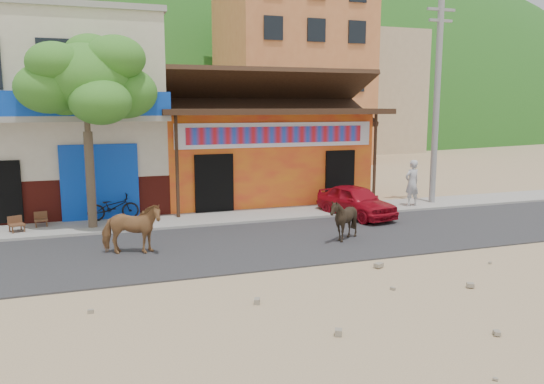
{
  "coord_description": "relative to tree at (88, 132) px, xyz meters",
  "views": [
    {
      "loc": [
        -4.58,
        -11.53,
        3.91
      ],
      "look_at": [
        0.44,
        3.0,
        1.4
      ],
      "focal_mm": 35.0,
      "sensor_mm": 36.0,
      "label": 1
    }
  ],
  "objects": [
    {
      "name": "ground",
      "position": [
        4.6,
        -5.8,
        -3.12
      ],
      "size": [
        120.0,
        120.0,
        0.0
      ],
      "primitive_type": "plane",
      "color": "#9E825B",
      "rests_on": "ground"
    },
    {
      "name": "road",
      "position": [
        4.6,
        -3.3,
        -3.1
      ],
      "size": [
        60.0,
        5.0,
        0.04
      ],
      "primitive_type": "cube",
      "color": "#28282B",
      "rests_on": "ground"
    },
    {
      "name": "sidewalk",
      "position": [
        4.6,
        0.2,
        -3.06
      ],
      "size": [
        60.0,
        2.0,
        0.12
      ],
      "primitive_type": "cube",
      "color": "gray",
      "rests_on": "ground"
    },
    {
      "name": "dance_club",
      "position": [
        6.6,
        4.2,
        -1.32
      ],
      "size": [
        8.0,
        6.0,
        3.6
      ],
      "primitive_type": "cube",
      "color": "orange",
      "rests_on": "ground"
    },
    {
      "name": "cafe_building",
      "position": [
        -0.9,
        4.2,
        0.38
      ],
      "size": [
        7.0,
        6.0,
        7.0
      ],
      "primitive_type": "cube",
      "color": "beige",
      "rests_on": "ground"
    },
    {
      "name": "apartment_front",
      "position": [
        13.6,
        18.2,
        2.88
      ],
      "size": [
        9.0,
        9.0,
        12.0
      ],
      "primitive_type": "cube",
      "color": "#CC723F",
      "rests_on": "ground"
    },
    {
      "name": "apartment_rear",
      "position": [
        22.6,
        24.2,
        1.88
      ],
      "size": [
        8.0,
        8.0,
        10.0
      ],
      "primitive_type": "cube",
      "color": "tan",
      "rests_on": "ground"
    },
    {
      "name": "hillside",
      "position": [
        4.6,
        64.2,
        8.88
      ],
      "size": [
        100.0,
        40.0,
        24.0
      ],
      "primitive_type": "ellipsoid",
      "color": "#194C14",
      "rests_on": "ground"
    },
    {
      "name": "tree",
      "position": [
        0.0,
        0.0,
        0.0
      ],
      "size": [
        3.0,
        3.0,
        6.0
      ],
      "primitive_type": null,
      "color": "#2D721E",
      "rests_on": "sidewalk"
    },
    {
      "name": "utility_pole",
      "position": [
        12.8,
        0.2,
        1.0
      ],
      "size": [
        0.24,
        0.24,
        8.0
      ],
      "primitive_type": "cylinder",
      "color": "gray",
      "rests_on": "sidewalk"
    },
    {
      "name": "cow_tan",
      "position": [
        0.95,
        -3.31,
        -2.4
      ],
      "size": [
        1.72,
        1.08,
        1.35
      ],
      "primitive_type": "imported",
      "rotation": [
        0.0,
        0.0,
        1.34
      ],
      "color": "#9A693D",
      "rests_on": "road"
    },
    {
      "name": "cow_dark",
      "position": [
        6.85,
        -3.88,
        -2.46
      ],
      "size": [
        1.25,
        1.14,
        1.24
      ],
      "primitive_type": "imported",
      "rotation": [
        0.0,
        0.0,
        -1.7
      ],
      "color": "black",
      "rests_on": "road"
    },
    {
      "name": "red_car",
      "position": [
        8.78,
        -1.0,
        -2.52
      ],
      "size": [
        1.97,
        3.5,
        1.13
      ],
      "primitive_type": "imported",
      "rotation": [
        0.0,
        0.0,
        0.2
      ],
      "color": "#A10B1A",
      "rests_on": "road"
    },
    {
      "name": "scooter",
      "position": [
        0.67,
        0.86,
        -2.56
      ],
      "size": [
        1.69,
        0.65,
        0.88
      ],
      "primitive_type": "imported",
      "rotation": [
        0.0,
        0.0,
        1.61
      ],
      "color": "black",
      "rests_on": "sidewalk"
    },
    {
      "name": "pedestrian",
      "position": [
        11.58,
        -0.2,
        -2.12
      ],
      "size": [
        0.71,
        0.53,
        1.76
      ],
      "primitive_type": "imported",
      "rotation": [
        0.0,
        0.0,
        3.32
      ],
      "color": "#BEBEBE",
      "rests_on": "sidewalk"
    },
    {
      "name": "cafe_chair_left",
      "position": [
        -1.55,
        0.62,
        -2.58
      ],
      "size": [
        0.43,
        0.43,
        0.84
      ],
      "primitive_type": null,
      "rotation": [
        0.0,
        0.0,
        0.11
      ],
      "color": "#502B1A",
      "rests_on": "sidewalk"
    },
    {
      "name": "cafe_chair_right",
      "position": [
        -2.19,
        0.04,
        -2.56
      ],
      "size": [
        0.53,
        0.53,
        0.88
      ],
      "primitive_type": null,
      "rotation": [
        0.0,
        0.0,
        0.38
      ],
      "color": "#4F2B1A",
      "rests_on": "sidewalk"
    }
  ]
}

